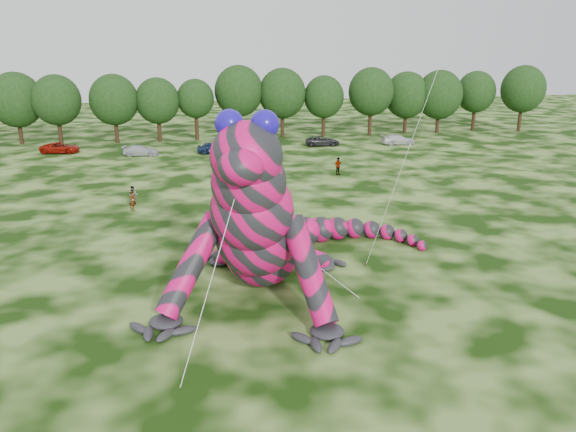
# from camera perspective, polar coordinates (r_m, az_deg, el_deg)

# --- Properties ---
(ground) EXTENTS (240.00, 240.00, 0.00)m
(ground) POSITION_cam_1_polar(r_m,az_deg,el_deg) (28.10, -7.59, -10.77)
(ground) COLOR #16330A
(ground) RESTS_ON ground
(inflatable_gecko) EXTENTS (22.80, 24.90, 10.29)m
(inflatable_gecko) POSITION_cam_1_polar(r_m,az_deg,el_deg) (31.40, -2.27, 2.42)
(inflatable_gecko) COLOR #D20B5F
(inflatable_gecko) RESTS_ON ground
(flying_kite) EXTENTS (4.69, 3.43, 17.24)m
(flying_kite) POSITION_cam_1_polar(r_m,az_deg,el_deg) (31.45, 17.33, 20.02)
(flying_kite) COLOR #B91736
(flying_kite) RESTS_ON ground
(tree_5) EXTENTS (7.16, 6.44, 9.80)m
(tree_5) POSITION_cam_1_polar(r_m,az_deg,el_deg) (86.63, -25.81, 9.83)
(tree_5) COLOR black
(tree_5) RESTS_ON ground
(tree_6) EXTENTS (6.52, 5.86, 9.49)m
(tree_6) POSITION_cam_1_polar(r_m,az_deg,el_deg) (83.69, -22.37, 9.94)
(tree_6) COLOR black
(tree_6) RESTS_ON ground
(tree_7) EXTENTS (6.68, 6.01, 9.48)m
(tree_7) POSITION_cam_1_polar(r_m,az_deg,el_deg) (82.65, -17.20, 10.36)
(tree_7) COLOR black
(tree_7) RESTS_ON ground
(tree_8) EXTENTS (6.14, 5.53, 8.94)m
(tree_8) POSITION_cam_1_polar(r_m,az_deg,el_deg) (82.42, -13.06, 10.47)
(tree_8) COLOR black
(tree_8) RESTS_ON ground
(tree_9) EXTENTS (5.27, 4.74, 8.68)m
(tree_9) POSITION_cam_1_polar(r_m,az_deg,el_deg) (82.75, -9.33, 10.61)
(tree_9) COLOR black
(tree_9) RESTS_ON ground
(tree_10) EXTENTS (7.09, 6.38, 10.50)m
(tree_10) POSITION_cam_1_polar(r_m,az_deg,el_deg) (84.28, -5.00, 11.49)
(tree_10) COLOR black
(tree_10) RESTS_ON ground
(tree_11) EXTENTS (7.01, 6.31, 10.07)m
(tree_11) POSITION_cam_1_polar(r_m,az_deg,el_deg) (84.80, -0.58, 11.44)
(tree_11) COLOR black
(tree_11) RESTS_ON ground
(tree_12) EXTENTS (5.99, 5.39, 8.97)m
(tree_12) POSITION_cam_1_polar(r_m,az_deg,el_deg) (85.71, 3.65, 11.10)
(tree_12) COLOR black
(tree_12) RESTS_ON ground
(tree_13) EXTENTS (6.83, 6.15, 10.13)m
(tree_13) POSITION_cam_1_polar(r_m,az_deg,el_deg) (87.09, 8.40, 11.43)
(tree_13) COLOR black
(tree_13) RESTS_ON ground
(tree_14) EXTENTS (6.82, 6.14, 9.40)m
(tree_14) POSITION_cam_1_polar(r_m,az_deg,el_deg) (90.84, 11.92, 11.23)
(tree_14) COLOR black
(tree_14) RESTS_ON ground
(tree_15) EXTENTS (7.17, 6.45, 9.63)m
(tree_15) POSITION_cam_1_polar(r_m,az_deg,el_deg) (91.99, 15.09, 11.16)
(tree_15) COLOR black
(tree_15) RESTS_ON ground
(tree_16) EXTENTS (6.26, 5.63, 9.37)m
(tree_16) POSITION_cam_1_polar(r_m,az_deg,el_deg) (96.59, 18.49, 11.05)
(tree_16) COLOR black
(tree_16) RESTS_ON ground
(tree_17) EXTENTS (6.98, 6.28, 10.30)m
(tree_17) POSITION_cam_1_polar(r_m,az_deg,el_deg) (97.56, 22.69, 10.95)
(tree_17) COLOR black
(tree_17) RESTS_ON ground
(car_2) EXTENTS (5.16, 3.06, 1.35)m
(car_2) POSITION_cam_1_polar(r_m,az_deg,el_deg) (77.38, -22.14, 6.44)
(car_2) COLOR #9A1309
(car_2) RESTS_ON ground
(car_3) EXTENTS (4.57, 2.39, 1.26)m
(car_3) POSITION_cam_1_polar(r_m,az_deg,el_deg) (72.34, -14.73, 6.45)
(car_3) COLOR #B9BEC4
(car_3) RESTS_ON ground
(car_4) EXTENTS (4.29, 2.09, 1.41)m
(car_4) POSITION_cam_1_polar(r_m,az_deg,el_deg) (72.16, -7.56, 6.88)
(car_4) COLOR #162445
(car_4) RESTS_ON ground
(car_5) EXTENTS (4.31, 1.91, 1.37)m
(car_5) POSITION_cam_1_polar(r_m,az_deg,el_deg) (76.68, -2.40, 7.58)
(car_5) COLOR silver
(car_5) RESTS_ON ground
(car_6) EXTENTS (4.85, 2.65, 1.29)m
(car_6) POSITION_cam_1_polar(r_m,az_deg,el_deg) (77.37, 3.52, 7.61)
(car_6) COLOR #252528
(car_6) RESTS_ON ground
(car_7) EXTENTS (4.69, 1.95, 1.35)m
(car_7) POSITION_cam_1_polar(r_m,az_deg,el_deg) (79.64, 11.14, 7.62)
(car_7) COLOR silver
(car_7) RESTS_ON ground
(spectator_5) EXTENTS (1.27, 1.49, 1.61)m
(spectator_5) POSITION_cam_1_polar(r_m,az_deg,el_deg) (42.43, -5.98, 0.09)
(spectator_5) COLOR gray
(spectator_5) RESTS_ON ground
(spectator_0) EXTENTS (0.57, 0.69, 1.64)m
(spectator_0) POSITION_cam_1_polar(r_m,az_deg,el_deg) (47.69, -15.51, 1.45)
(spectator_0) COLOR gray
(spectator_0) RESTS_ON ground
(spectator_1) EXTENTS (0.88, 0.74, 1.61)m
(spectator_1) POSITION_cam_1_polar(r_m,az_deg,el_deg) (49.70, -15.45, 2.05)
(spectator_1) COLOR gray
(spectator_1) RESTS_ON ground
(spectator_3) EXTENTS (1.17, 0.89, 1.85)m
(spectator_3) POSITION_cam_1_polar(r_m,az_deg,el_deg) (59.45, 5.10, 5.07)
(spectator_3) COLOR gray
(spectator_3) RESTS_ON ground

